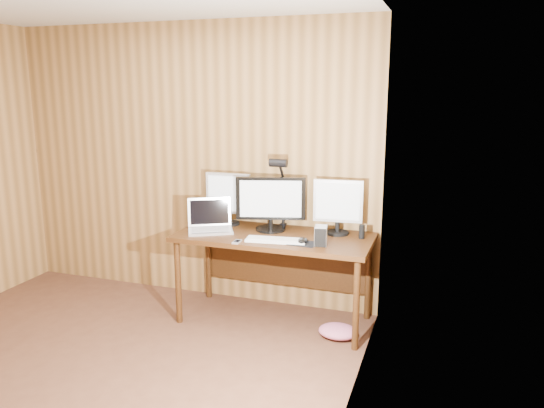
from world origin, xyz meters
The scene contains 14 objects.
room_shell centered at (0.00, 0.00, 1.25)m, with size 4.00×4.00×4.00m.
desk centered at (0.93, 1.70, 0.63)m, with size 1.60×0.70×0.75m.
monitor_center centered at (0.86, 1.76, 0.99)m, with size 0.57×0.25×0.45m.
monitor_left centered at (0.44, 1.82, 1.00)m, with size 0.40×0.19×0.46m.
monitor_right centered at (1.41, 1.82, 0.99)m, with size 0.40×0.19×0.45m.
laptop centered at (0.37, 1.60, 0.81)m, with size 0.45×0.42×0.26m.
keyboard centered at (1.00, 1.46, 0.76)m, with size 0.49×0.20×0.02m.
mousepad centered at (1.22, 1.47, 0.75)m, with size 0.21×0.17×0.00m, color black.
mouse centered at (1.22, 1.47, 0.77)m, with size 0.07×0.12×0.04m, color black.
hard_drive centered at (1.36, 1.48, 0.82)m, with size 0.11×0.15×0.15m.
phone centered at (0.73, 1.33, 0.76)m, with size 0.06×0.11×0.01m.
speaker centered at (1.63, 1.76, 0.81)m, with size 0.05×0.05×0.11m, color black.
desk_lamp centered at (0.91, 1.86, 1.15)m, with size 0.15×0.21×0.64m.
fabric_pile centered at (1.51, 1.49, 0.05)m, with size 0.31×0.25×0.10m, color #D7688A, non-canonical shape.
Camera 1 is at (2.25, -2.33, 1.94)m, focal length 35.00 mm.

